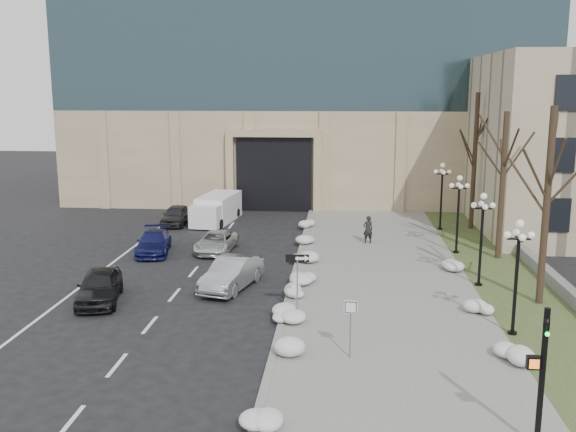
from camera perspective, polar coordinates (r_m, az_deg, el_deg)
name	(u,v)px	position (r m, az deg, el deg)	size (l,w,h in m)	color
ground	(294,399)	(21.24, 0.53, -15.95)	(160.00, 160.00, 0.00)	black
sidewalk	(380,275)	(34.29, 8.16, -5.23)	(9.00, 40.00, 0.12)	gray
curb	(295,273)	(34.31, 0.61, -5.09)	(0.30, 40.00, 0.14)	gray
grass_strip	(506,278)	(35.30, 18.79, -5.27)	(4.00, 40.00, 0.10)	#374924
stone_wall	(535,263)	(37.60, 21.06, -3.95)	(0.50, 30.00, 0.70)	slate
car_a	(99,286)	(31.04, -16.42, -5.99)	(1.81, 4.48, 1.53)	black
car_b	(232,274)	(31.83, -5.02, -5.12)	(1.63, 4.66, 1.54)	#93959A
car_c	(154,242)	(39.37, -11.85, -2.30)	(1.86, 4.58, 1.33)	navy
car_d	(216,242)	(39.12, -6.38, -2.30)	(2.02, 4.37, 1.22)	silver
car_e	(176,215)	(47.31, -9.92, 0.08)	(1.67, 4.14, 1.41)	#2D2E32
pedestrian	(368,229)	(40.78, 7.12, -1.19)	(0.64, 0.42, 1.76)	black
box_truck	(216,209)	(47.74, -6.38, 0.59)	(2.87, 6.43, 1.97)	silver
one_way_sign	(301,266)	(27.36, 1.20, -4.44)	(1.05, 0.29, 2.80)	slate
keep_sign	(351,317)	(23.39, 5.59, -8.91)	(0.49, 0.10, 2.27)	slate
traffic_signal	(540,381)	(18.93, 21.51, -13.50)	(0.69, 0.92, 4.08)	black
snow_clump_a	(268,424)	(19.23, -1.76, -18.03)	(1.10, 1.60, 0.36)	silver
snow_clump_b	(280,351)	(23.93, -0.74, -11.91)	(1.10, 1.60, 0.36)	silver
snow_clump_c	(285,315)	(27.51, -0.26, -8.76)	(1.10, 1.60, 0.36)	silver
snow_clump_d	(300,281)	(32.20, 1.05, -5.76)	(1.10, 1.60, 0.36)	silver
snow_clump_e	(304,258)	(36.34, 1.39, -3.78)	(1.10, 1.60, 0.36)	silver
snow_clump_f	(307,240)	(40.69, 1.69, -2.15)	(1.10, 1.60, 0.36)	silver
snow_clump_g	(309,225)	(45.05, 1.92, -0.84)	(1.10, 1.60, 0.36)	silver
snow_clump_h	(518,357)	(24.86, 19.80, -11.69)	(1.10, 1.60, 0.36)	silver
snow_clump_i	(480,307)	(29.69, 16.68, -7.73)	(1.10, 1.60, 0.36)	silver
snow_clump_j	(457,266)	(36.01, 14.77, -4.30)	(1.10, 1.60, 0.36)	silver
snow_clump_k	(293,292)	(30.49, 0.43, -6.74)	(1.10, 1.60, 0.36)	silver
lamppost_a	(517,262)	(26.62, 19.71, -3.86)	(1.18, 1.18, 4.76)	black
lamppost_b	(482,227)	(32.77, 16.86, -0.94)	(1.18, 1.18, 4.76)	black
lamppost_c	(458,204)	(39.04, 14.92, 1.06)	(1.18, 1.18, 4.76)	black
lamppost_d	(442,187)	(45.37, 13.51, 2.50)	(1.18, 1.18, 4.76)	black
tree_near	(549,179)	(30.50, 22.16, 3.09)	(3.20, 3.20, 9.00)	black
tree_mid	(504,165)	(38.19, 18.62, 4.32)	(3.20, 3.20, 8.50)	black
tree_far	(475,142)	(45.90, 16.33, 6.33)	(3.20, 3.20, 9.50)	black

